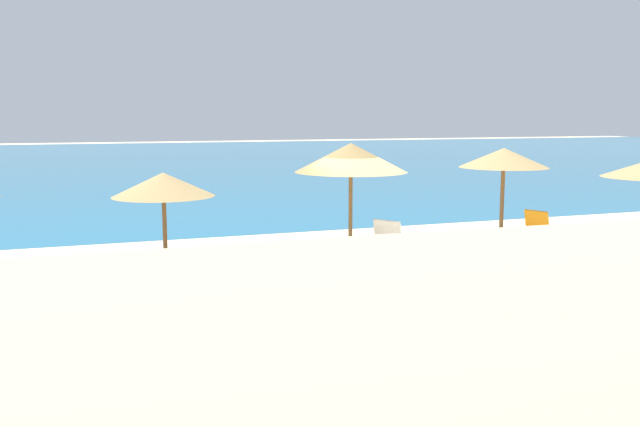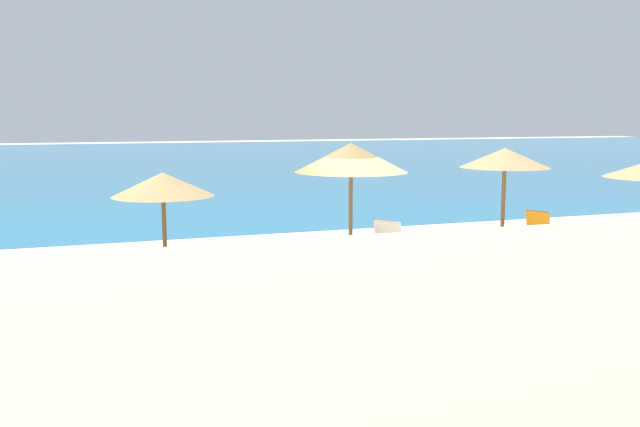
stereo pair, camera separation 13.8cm
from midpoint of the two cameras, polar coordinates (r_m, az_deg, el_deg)
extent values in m
plane|color=beige|center=(14.26, 5.04, -5.54)|extent=(160.00, 160.00, 0.00)
cube|color=#1E6B93|center=(53.74, -13.43, 4.42)|extent=(160.00, 69.39, 0.01)
cylinder|color=brown|center=(13.51, -13.28, -2.17)|extent=(0.08, 0.08, 2.00)
cone|color=tan|center=(13.36, -13.43, 2.41)|extent=(1.97, 1.97, 0.46)
cylinder|color=brown|center=(15.00, 2.33, -0.32)|extent=(0.09, 0.09, 2.32)
cone|color=#9E7F4C|center=(14.86, 2.36, 4.76)|extent=(2.49, 2.49, 0.64)
cylinder|color=brown|center=(16.97, 14.93, 0.41)|extent=(0.10, 0.10, 2.31)
cone|color=tan|center=(16.86, 15.08, 4.59)|extent=(2.15, 2.15, 0.47)
cube|color=white|center=(14.47, 4.01, -3.98)|extent=(1.64, 1.40, 0.07)
cube|color=white|center=(15.00, 5.52, -2.04)|extent=(0.54, 0.67, 0.78)
cylinder|color=silver|center=(14.14, 1.60, -5.01)|extent=(0.04, 0.04, 0.30)
cylinder|color=silver|center=(13.83, 3.54, -5.33)|extent=(0.04, 0.04, 0.30)
cylinder|color=silver|center=(15.20, 4.43, -4.10)|extent=(0.04, 0.04, 0.30)
cylinder|color=silver|center=(14.91, 6.28, -4.37)|extent=(0.04, 0.04, 0.30)
cube|color=orange|center=(16.16, 16.42, -2.94)|extent=(1.54, 1.07, 0.07)
cube|color=orange|center=(16.64, 17.73, -1.17)|extent=(0.46, 0.65, 0.85)
cylinder|color=silver|center=(15.84, 14.45, -3.80)|extent=(0.04, 0.04, 0.32)
cylinder|color=silver|center=(15.56, 15.97, -4.07)|extent=(0.04, 0.04, 0.32)
cylinder|color=silver|center=(16.83, 16.79, -3.19)|extent=(0.04, 0.04, 0.32)
cylinder|color=silver|center=(16.57, 18.26, -3.42)|extent=(0.04, 0.04, 0.32)
cube|color=red|center=(12.62, -7.21, -6.47)|extent=(0.64, 0.52, 0.40)
camera|label=1|loc=(0.07, -90.27, -0.04)|focal=37.75mm
camera|label=2|loc=(0.07, 89.73, 0.04)|focal=37.75mm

